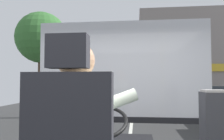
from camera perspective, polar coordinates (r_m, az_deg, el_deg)
The scene contains 6 objects.
ground at distance 10.52m, azimuth 5.24°, elevation -12.44°, with size 18.00×44.00×0.06m.
bus_driver at distance 1.43m, azimuth -8.81°, elevation -15.11°, with size 0.77×0.63×0.85m.
windshield_panel at distance 3.20m, azimuth 2.66°, elevation -3.19°, with size 2.50×0.08×1.48m.
street_tree at distance 11.15m, azimuth -17.78°, elevation 7.78°, with size 2.44×2.44×5.02m.
shop_building at distance 21.97m, azimuth 23.31°, elevation 3.06°, with size 12.23×5.45×7.82m.
parked_car_charcoal at distance 13.74m, azimuth 24.10°, elevation -6.70°, with size 1.80×4.22×1.46m.
Camera 1 is at (0.20, -1.58, 1.72)m, focal length 35.25 mm.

